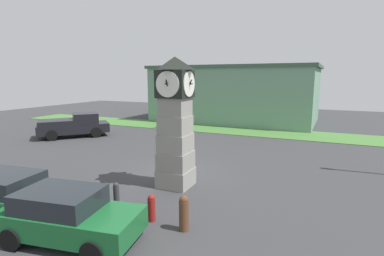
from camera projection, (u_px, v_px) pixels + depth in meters
name	position (u px, v px, depth m)	size (l,w,h in m)	color
ground_plane	(174.00, 173.00, 14.72)	(69.86, 69.86, 0.00)	#38383A
clock_tower	(175.00, 124.00, 12.53)	(1.64, 1.65, 5.49)	gray
bollard_near_tower	(184.00, 213.00, 9.13)	(0.30, 0.30, 1.13)	brown
bollard_mid_row	(152.00, 208.00, 9.76)	(0.25, 0.25, 0.90)	maroon
bollard_far_row	(116.00, 197.00, 10.38)	(0.21, 0.21, 1.08)	#333338
car_near_tower	(7.00, 196.00, 9.88)	(4.55, 2.36, 1.54)	#19602D
car_by_building	(68.00, 215.00, 8.56)	(4.26, 2.42, 1.50)	#19602D
pickup_truck	(74.00, 125.00, 23.57)	(5.07, 5.32, 1.85)	black
bench	(166.00, 122.00, 27.76)	(1.33, 1.63, 0.90)	brown
warehouse_blue_far	(236.00, 93.00, 32.50)	(16.96, 10.74, 5.82)	gray
grass_verge_far	(207.00, 128.00, 27.55)	(41.91, 4.31, 0.04)	#477A38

